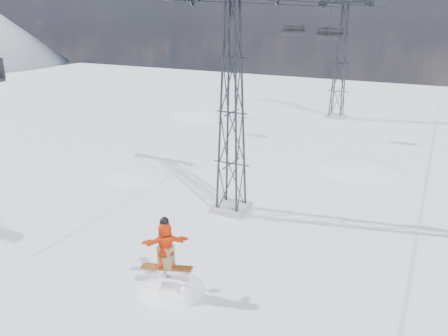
% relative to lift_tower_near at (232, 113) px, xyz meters
% --- Properties ---
extents(ground, '(120.00, 120.00, 0.00)m').
position_rel_lift_tower_near_xyz_m(ground, '(-0.80, -8.00, -5.47)').
color(ground, white).
rests_on(ground, ground).
extents(snow_terrain, '(39.00, 37.00, 22.00)m').
position_rel_lift_tower_near_xyz_m(snow_terrain, '(-5.57, 13.24, -15.06)').
color(snow_terrain, white).
rests_on(snow_terrain, ground).
extents(lift_tower_near, '(5.20, 1.80, 11.43)m').
position_rel_lift_tower_near_xyz_m(lift_tower_near, '(0.00, 0.00, 0.00)').
color(lift_tower_near, '#999999').
rests_on(lift_tower_near, ground).
extents(lift_tower_far, '(5.20, 1.80, 11.43)m').
position_rel_lift_tower_near_xyz_m(lift_tower_far, '(0.00, 25.00, 0.00)').
color(lift_tower_far, '#999999').
rests_on(lift_tower_far, ground).
extents(haul_cables, '(4.46, 51.00, 0.06)m').
position_rel_lift_tower_near_xyz_m(haul_cables, '(0.00, 11.50, 5.38)').
color(haul_cables, black).
rests_on(haul_cables, ground).
extents(snowboarder_jump, '(4.40, 4.40, 7.22)m').
position_rel_lift_tower_near_xyz_m(snowboarder_jump, '(1.07, -7.63, -7.06)').
color(snowboarder_jump, white).
rests_on(snowboarder_jump, ground).
extents(lift_chair_mid, '(1.80, 0.52, 2.24)m').
position_rel_lift_tower_near_xyz_m(lift_chair_mid, '(2.20, 10.35, 3.59)').
color(lift_chair_mid, black).
rests_on(lift_chair_mid, ground).
extents(lift_chair_far, '(1.87, 0.54, 2.32)m').
position_rel_lift_tower_near_xyz_m(lift_chair_far, '(-2.20, 16.19, 3.52)').
color(lift_chair_far, black).
rests_on(lift_chair_far, ground).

